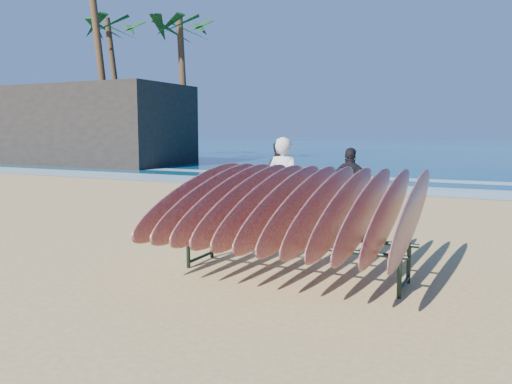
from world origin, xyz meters
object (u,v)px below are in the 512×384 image
(palm_right, at_px, (114,31))
(building, at_px, (99,125))
(surfboard_rack, at_px, (293,205))
(palm_mid, at_px, (182,30))
(person_dark_b, at_px, (350,186))
(person_dark_a, at_px, (281,177))
(person_white, at_px, (283,185))

(palm_right, bearing_deg, building, -60.44)
(surfboard_rack, relative_size, palm_mid, 0.38)
(surfboard_rack, height_order, person_dark_b, surfboard_rack)
(person_dark_b, relative_size, building, 0.16)
(surfboard_rack, xyz_separation_m, person_dark_a, (-2.05, 4.63, -0.12))
(person_white, distance_m, palm_mid, 21.28)
(person_dark_a, bearing_deg, palm_right, 103.98)
(person_dark_b, bearing_deg, building, -31.88)
(building, xyz_separation_m, palm_mid, (3.84, 2.81, 5.40))
(person_white, relative_size, person_dark_b, 1.14)
(palm_right, bearing_deg, person_dark_b, -39.35)
(surfboard_rack, relative_size, person_dark_a, 1.91)
(person_white, height_order, building, building)
(building, height_order, palm_mid, palm_mid)
(person_dark_a, relative_size, building, 0.17)
(person_dark_b, bearing_deg, palm_right, -37.17)
(person_white, distance_m, building, 20.99)
(palm_mid, height_order, palm_right, palm_right)
(surfboard_rack, bearing_deg, person_dark_a, 114.92)
(palm_right, bearing_deg, person_white, -42.85)
(person_dark_a, distance_m, palm_mid, 19.34)
(person_white, bearing_deg, surfboard_rack, 122.49)
(person_white, height_order, person_dark_a, person_white)
(person_white, xyz_separation_m, palm_right, (-19.08, 17.70, 7.43))
(palm_mid, bearing_deg, person_dark_a, -49.70)
(person_dark_b, bearing_deg, person_dark_a, -19.98)
(person_dark_b, relative_size, palm_mid, 0.19)
(building, bearing_deg, palm_mid, 36.15)
(palm_mid, distance_m, palm_right, 6.81)
(building, bearing_deg, person_white, -38.39)
(person_dark_a, relative_size, palm_right, 0.18)
(person_white, distance_m, person_dark_a, 2.17)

